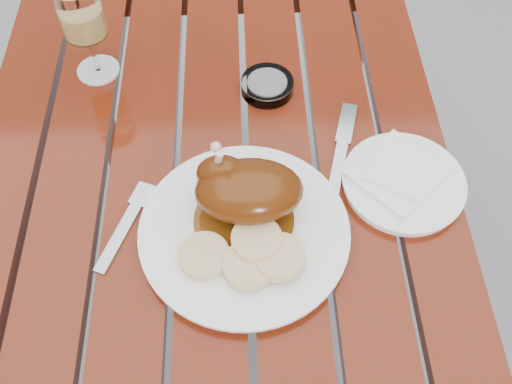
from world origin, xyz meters
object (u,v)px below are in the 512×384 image
at_px(table, 222,265).
at_px(dinner_plate, 244,232).
at_px(wine_glass, 87,32).
at_px(ashtray, 267,86).
at_px(side_plate, 403,183).

relative_size(table, dinner_plate, 3.75).
bearing_deg(wine_glass, ashtray, -11.13).
height_order(dinner_plate, ashtray, ashtray).
distance_m(wine_glass, ashtray, 0.33).
bearing_deg(dinner_plate, wine_glass, 125.91).
xyz_separation_m(dinner_plate, wine_glass, (-0.27, 0.37, 0.08)).
xyz_separation_m(table, dinner_plate, (0.05, -0.14, 0.39)).
distance_m(table, wine_glass, 0.56).
relative_size(side_plate, ashtray, 2.08).
height_order(dinner_plate, side_plate, dinner_plate).
bearing_deg(table, wine_glass, 133.33).
xyz_separation_m(wine_glass, side_plate, (0.52, -0.28, -0.09)).
bearing_deg(dinner_plate, ashtray, 80.77).
height_order(table, wine_glass, wine_glass).
relative_size(wine_glass, side_plate, 0.94).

